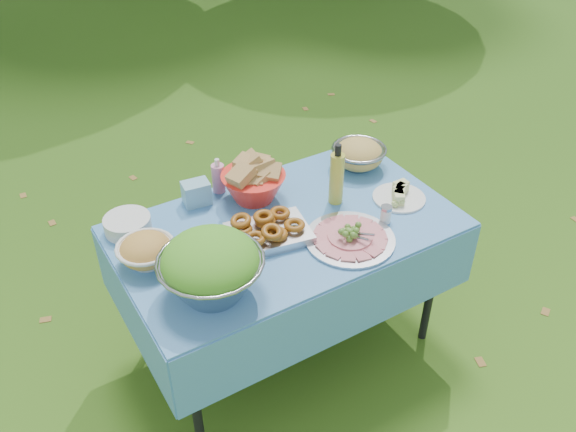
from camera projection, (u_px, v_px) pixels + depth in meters
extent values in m
plane|color=black|center=(287.00, 343.00, 3.10)|extent=(80.00, 80.00, 0.00)
cube|color=#80BFF5|center=(287.00, 289.00, 2.87)|extent=(1.46, 0.86, 0.76)
cylinder|color=silver|center=(128.00, 224.00, 2.59)|extent=(0.26, 0.26, 0.07)
cube|color=#7BB2C9|center=(196.00, 193.00, 2.75)|extent=(0.13, 0.10, 0.11)
cylinder|color=pink|center=(218.00, 175.00, 2.81)|extent=(0.07, 0.07, 0.17)
cube|color=silver|center=(269.00, 230.00, 2.55)|extent=(0.37, 0.29, 0.08)
cylinder|color=#B1B2B9|center=(350.00, 232.00, 2.53)|extent=(0.49, 0.49, 0.09)
cylinder|color=gold|center=(337.00, 174.00, 2.70)|extent=(0.09, 0.09, 0.30)
cylinder|color=silver|center=(400.00, 193.00, 2.78)|extent=(0.31, 0.31, 0.07)
cylinder|color=white|center=(386.00, 214.00, 2.64)|extent=(0.06, 0.06, 0.08)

